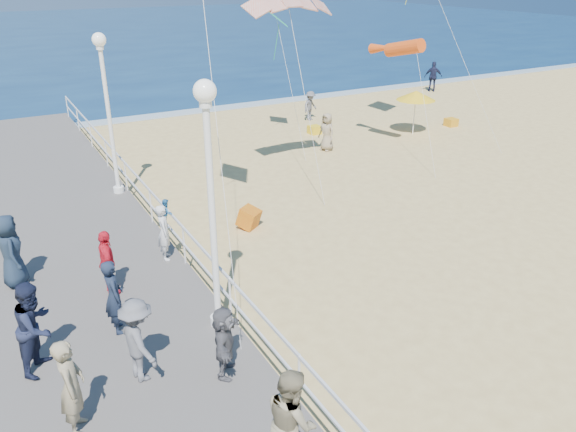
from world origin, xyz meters
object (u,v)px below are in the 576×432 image
woman_holding_toddler (164,232)px  beach_walker_c (327,132)px  spectator_1 (291,421)px  lamp_post_far (107,99)px  spectator_0 (114,296)px  spectator_7 (35,326)px  box_kite (249,220)px  beach_umbrella (416,95)px  beach_walker_b (433,77)px  spectator_5 (225,342)px  lamp_post_mid (210,185)px  toddler_held (166,213)px  beach_chair_right (451,122)px  beach_walker_a (310,106)px  spectator_6 (72,387)px  spectator_2 (138,340)px  spectator_4 (11,251)px  spectator_3 (108,263)px  beach_chair_left (314,130)px

woman_holding_toddler → beach_walker_c: bearing=-37.7°
woman_holding_toddler → spectator_1: bearing=-167.6°
lamp_post_far → spectator_0: 8.73m
lamp_post_far → spectator_7: lamp_post_far is taller
box_kite → beach_umbrella: beach_umbrella is taller
woman_holding_toddler → spectator_1: spectator_1 is taller
beach_walker_b → box_kite: size_ratio=3.21×
woman_holding_toddler → spectator_1: size_ratio=0.83×
spectator_0 → spectator_5: spectator_0 is taller
lamp_post_mid → box_kite: 6.67m
lamp_post_mid → spectator_1: (-0.49, -4.13, -2.33)m
beach_umbrella → spectator_5: bearing=-140.9°
toddler_held → beach_umbrella: size_ratio=0.36×
beach_chair_right → lamp_post_far: bearing=-173.2°
spectator_1 → spectator_0: bearing=26.6°
beach_walker_b → beach_umbrella: bearing=78.8°
toddler_held → beach_walker_a: toddler_held is taller
spectator_6 → beach_chair_right: bearing=-44.5°
spectator_2 → beach_walker_c: (11.59, 11.62, -0.41)m
lamp_post_mid → beach_chair_right: size_ratio=9.67×
spectator_1 → spectator_6: (-2.76, 2.44, -0.04)m
box_kite → beach_walker_b: bearing=-0.6°
lamp_post_mid → beach_chair_right: 21.04m
spectator_0 → box_kite: (5.03, 4.04, -0.94)m
spectator_5 → spectator_6: spectator_6 is taller
toddler_held → spectator_5: toddler_held is taller
spectator_4 → spectator_0: bearing=-152.8°
beach_walker_b → beach_walker_c: size_ratio=1.14×
lamp_post_mid → spectator_4: (-3.70, 3.98, -2.34)m
lamp_post_far → beach_walker_c: size_ratio=3.15×
spectator_2 → spectator_3: spectator_2 is taller
beach_chair_left → beach_chair_right: 7.29m
lamp_post_mid → spectator_1: bearing=-96.7°
beach_walker_a → box_kite: bearing=-153.1°
spectator_7 → beach_walker_a: bearing=-12.3°
spectator_4 → spectator_5: spectator_4 is taller
box_kite → beach_umbrella: (11.76, 5.97, 1.61)m
lamp_post_mid → beach_walker_c: size_ratio=3.15×
beach_walker_c → woman_holding_toddler: bearing=-68.5°
spectator_3 → beach_walker_a: (13.57, 13.27, -0.44)m
spectator_0 → spectator_7: 1.67m
spectator_0 → beach_chair_right: size_ratio=3.06×
beach_walker_a → beach_chair_right: (5.74, -4.63, -0.57)m
spectator_0 → beach_umbrella: bearing=-59.1°
lamp_post_mid → toddler_held: size_ratio=6.85×
spectator_1 → spectator_3: (-1.27, 6.57, -0.12)m
spectator_4 → beach_umbrella: (18.51, 6.89, 0.58)m
woman_holding_toddler → spectator_7: 4.74m
spectator_3 → lamp_post_far: bearing=-10.8°
spectator_4 → beach_umbrella: size_ratio=0.87×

